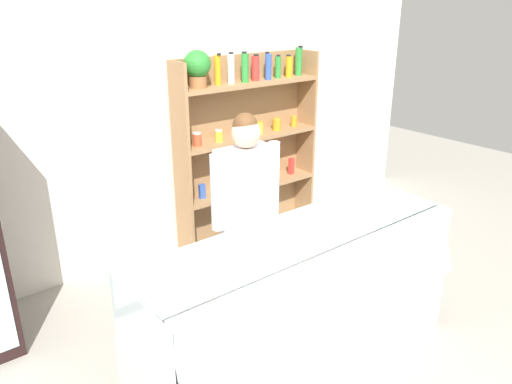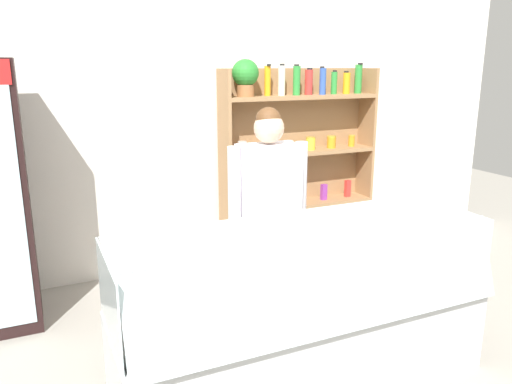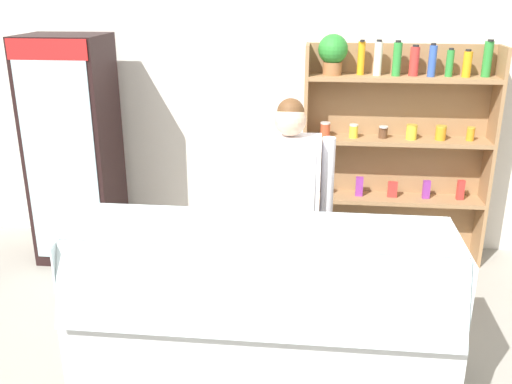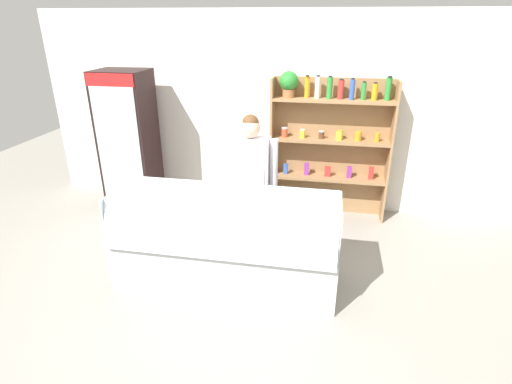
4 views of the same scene
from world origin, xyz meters
name	(u,v)px [view 3 (image 3 of 4)]	position (x,y,z in m)	size (l,w,h in m)	color
back_wall	(307,101)	(0.00, 2.27, 1.35)	(6.80, 0.10, 2.70)	white
drinks_fridge	(74,151)	(-1.98, 1.71, 0.98)	(0.68, 0.58, 1.96)	black
shelving_unit	(391,136)	(0.73, 2.00, 1.11)	(1.58, 0.29, 1.96)	#9E754C
deli_display_case	(260,334)	(-0.20, 0.14, 0.31)	(2.26, 0.78, 1.01)	silver
shop_clerk	(289,195)	(-0.08, 0.87, 0.97)	(0.61, 0.25, 1.63)	#2D2D38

